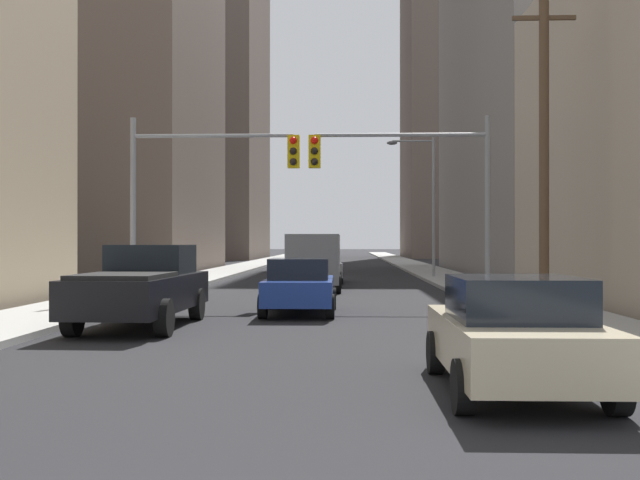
{
  "coord_description": "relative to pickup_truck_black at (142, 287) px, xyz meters",
  "views": [
    {
      "loc": [
        1.2,
        -3.17,
        1.97
      ],
      "look_at": [
        0.0,
        31.61,
        2.05
      ],
      "focal_mm": 42.72,
      "sensor_mm": 36.0,
      "label": 1
    }
  ],
  "objects": [
    {
      "name": "sidewalk_left",
      "position": [
        -3.04,
        35.71,
        -0.86
      ],
      "size": [
        2.9,
        160.0,
        0.15
      ],
      "primitive_type": "cube",
      "color": "#9E9E99",
      "rests_on": "ground"
    },
    {
      "name": "sidewalk_right",
      "position": [
        10.09,
        35.71,
        -0.86
      ],
      "size": [
        2.9,
        160.0,
        0.15
      ],
      "primitive_type": "cube",
      "color": "#9E9E99",
      "rests_on": "ground"
    },
    {
      "name": "pickup_truck_black",
      "position": [
        0.0,
        0.0,
        0.0
      ],
      "size": [
        2.2,
        5.46,
        1.9
      ],
      "color": "black",
      "rests_on": "ground"
    },
    {
      "name": "cargo_van_grey",
      "position": [
        3.46,
        13.07,
        0.35
      ],
      "size": [
        2.16,
        5.22,
        2.26
      ],
      "color": "slate",
      "rests_on": "ground"
    },
    {
      "name": "sedan_beige",
      "position": [
        6.92,
        -7.44,
        -0.16
      ],
      "size": [
        1.95,
        4.21,
        1.52
      ],
      "color": "#C6B793",
      "rests_on": "ground"
    },
    {
      "name": "sedan_blue",
      "position": [
        3.46,
        3.24,
        -0.16
      ],
      "size": [
        1.95,
        4.22,
        1.52
      ],
      "color": "navy",
      "rests_on": "ground"
    },
    {
      "name": "sedan_silver",
      "position": [
        3.6,
        18.94,
        -0.16
      ],
      "size": [
        1.96,
        4.27,
        1.52
      ],
      "color": "#B7BABF",
      "rests_on": "ground"
    },
    {
      "name": "traffic_signal_near_left",
      "position": [
        0.22,
        6.95,
        3.19
      ],
      "size": [
        5.5,
        0.44,
        6.0
      ],
      "color": "gray",
      "rests_on": "ground"
    },
    {
      "name": "traffic_signal_near_right",
      "position": [
        6.69,
        6.95,
        3.2
      ],
      "size": [
        5.81,
        0.44,
        6.0
      ],
      "color": "gray",
      "rests_on": "ground"
    },
    {
      "name": "utility_pole_right",
      "position": [
        10.38,
        4.47,
        4.23
      ],
      "size": [
        2.2,
        0.28,
        9.78
      ],
      "color": "brown",
      "rests_on": "ground"
    },
    {
      "name": "street_lamp_right",
      "position": [
        8.93,
        22.83,
        3.62
      ],
      "size": [
        2.56,
        0.32,
        7.5
      ],
      "color": "gray",
      "rests_on": "ground"
    },
    {
      "name": "building_left_mid_office",
      "position": [
        -17.38,
        33.05,
        14.61
      ],
      "size": [
        25.14,
        18.29,
        31.08
      ],
      "primitive_type": "cube",
      "color": "#66564C",
      "rests_on": "ground"
    },
    {
      "name": "building_left_far_tower",
      "position": [
        -14.32,
        72.11,
        29.02
      ],
      "size": [
        17.92,
        21.54,
        59.91
      ],
      "primitive_type": "cube",
      "color": "#66564C",
      "rests_on": "ground"
    }
  ]
}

